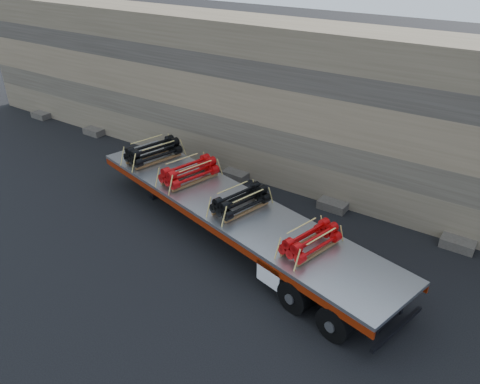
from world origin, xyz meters
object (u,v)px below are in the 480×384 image
(bundle_midfront, at_px, (189,172))
(bundle_midrear, at_px, (240,201))
(trailer, at_px, (232,221))
(bundle_front, at_px, (153,152))
(bundle_rear, at_px, (310,241))

(bundle_midfront, height_order, bundle_midrear, bundle_midfront)
(trailer, relative_size, bundle_midrear, 6.93)
(trailer, distance_m, bundle_midrear, 1.18)
(trailer, bearing_deg, bundle_front, 180.00)
(bundle_midfront, bearing_deg, trailer, 0.00)
(bundle_midrear, distance_m, bundle_rear, 3.30)
(trailer, xyz_separation_m, bundle_midrear, (0.46, -0.12, 1.08))
(bundle_rear, bearing_deg, bundle_midfront, -180.00)
(bundle_front, bearing_deg, bundle_midrear, 0.00)
(trailer, distance_m, bundle_midfront, 2.84)
(trailer, bearing_deg, bundle_midfront, 180.00)
(bundle_midfront, xyz_separation_m, bundle_rear, (6.20, -1.54, -0.05))
(bundle_midfront, relative_size, bundle_midrear, 1.08)
(bundle_front, relative_size, bundle_midrear, 1.12)
(bundle_midfront, bearing_deg, bundle_midrear, -0.00)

